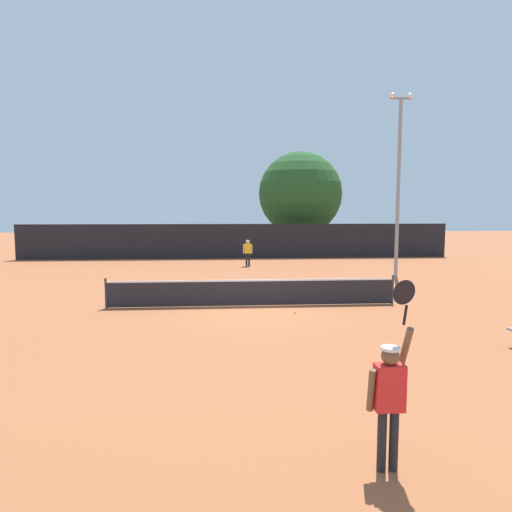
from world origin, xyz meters
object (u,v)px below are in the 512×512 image
object	(u,v)px
large_tree	(300,194)
parked_car_near	(147,241)
player_receiving	(248,250)
parked_car_far	(344,241)
tennis_ball	(295,312)
light_pole	(399,175)
player_serving	(390,389)
parked_car_mid	(200,241)

from	to	relation	value
large_tree	parked_car_near	world-z (taller)	large_tree
player_receiving	large_tree	size ratio (longest dim) A/B	0.19
parked_car_far	tennis_ball	bearing A→B (deg)	-112.53
player_receiving	light_pole	bearing A→B (deg)	145.55
player_receiving	light_pole	distance (m)	10.00
parked_car_near	parked_car_far	xyz separation A→B (m)	(17.60, -1.98, 0.00)
tennis_ball	large_tree	bearing A→B (deg)	79.85
tennis_ball	parked_car_near	world-z (taller)	parked_car_near
parked_car_far	parked_car_near	bearing A→B (deg)	169.79
player_receiving	parked_car_far	size ratio (longest dim) A/B	0.38
light_pole	parked_car_far	bearing A→B (deg)	84.03
tennis_ball	large_tree	xyz separation A→B (m)	(4.18, 23.36, 4.88)
player_serving	light_pole	bearing A→B (deg)	68.22
light_pole	large_tree	xyz separation A→B (m)	(-2.43, 15.35, -0.34)
player_receiving	large_tree	world-z (taller)	large_tree
large_tree	player_receiving	bearing A→B (deg)	-116.22
parked_car_near	parked_car_far	size ratio (longest dim) A/B	1.00
parked_car_mid	parked_car_far	bearing A→B (deg)	-11.19
player_receiving	tennis_ball	size ratio (longest dim) A/B	24.02
parked_car_near	player_receiving	bearing A→B (deg)	-54.75
light_pole	large_tree	distance (m)	15.54
large_tree	parked_car_far	bearing A→B (deg)	16.83
light_pole	parked_car_far	distance (m)	17.29
player_serving	light_pole	distance (m)	18.95
parked_car_far	player_receiving	bearing A→B (deg)	-132.50
player_serving	player_receiving	distance (m)	22.30
player_receiving	light_pole	xyz separation A→B (m)	(7.47, -5.12, 4.26)
player_serving	light_pole	xyz separation A→B (m)	(6.86, 17.18, 4.15)
player_serving	light_pole	world-z (taller)	light_pole
parked_car_near	parked_car_mid	size ratio (longest dim) A/B	0.97
large_tree	parked_car_near	size ratio (longest dim) A/B	1.96
parked_car_mid	parked_car_near	bearing A→B (deg)	156.25
player_receiving	light_pole	world-z (taller)	light_pole
parked_car_mid	tennis_ball	bearing A→B (deg)	-88.33
player_serving	light_pole	size ratio (longest dim) A/B	0.27
large_tree	parked_car_mid	xyz separation A→B (m)	(-8.62, 1.91, -4.14)
light_pole	parked_car_near	bearing A→B (deg)	130.47
player_serving	player_receiving	size ratio (longest dim) A/B	1.54
light_pole	parked_car_mid	xyz separation A→B (m)	(-11.05, 17.26, -4.48)
light_pole	parked_car_near	xyz separation A→B (m)	(-15.86, 18.59, -4.48)
light_pole	parked_car_near	size ratio (longest dim) A/B	2.17
parked_car_mid	parked_car_far	world-z (taller)	same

